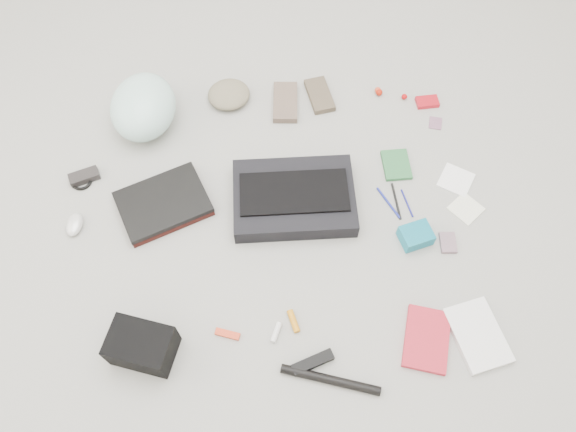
{
  "coord_description": "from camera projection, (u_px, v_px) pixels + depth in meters",
  "views": [
    {
      "loc": [
        -0.08,
        -0.96,
        1.81
      ],
      "look_at": [
        0.0,
        0.0,
        0.05
      ],
      "focal_mm": 35.0,
      "sensor_mm": 36.0,
      "label": 1
    }
  ],
  "objects": [
    {
      "name": "pen_navy",
      "position": [
        407.0,
        203.0,
        2.08
      ],
      "size": [
        0.03,
        0.12,
        0.01
      ],
      "primitive_type": "cylinder",
      "rotation": [
        1.57,
        0.0,
        0.18
      ],
      "color": "navy",
      "rests_on": "ground_plane"
    },
    {
      "name": "bike_pump",
      "position": [
        330.0,
        380.0,
        1.76
      ],
      "size": [
        0.31,
        0.12,
        0.03
      ],
      "primitive_type": "cylinder",
      "rotation": [
        0.0,
        1.57,
        -0.31
      ],
      "color": "black",
      "rests_on": "ground_plane"
    },
    {
      "name": "toiletry_tube_white",
      "position": [
        276.0,
        332.0,
        1.84
      ],
      "size": [
        0.04,
        0.07,
        0.02
      ],
      "primitive_type": "cylinder",
      "rotation": [
        1.57,
        0.0,
        -0.4
      ],
      "color": "silver",
      "rests_on": "ground_plane"
    },
    {
      "name": "laptop_sleeve",
      "position": [
        164.0,
        205.0,
        2.07
      ],
      "size": [
        0.37,
        0.33,
        0.02
      ],
      "primitive_type": "cube",
      "rotation": [
        0.0,
        0.0,
        0.37
      ],
      "color": "#35100E",
      "rests_on": "ground_plane"
    },
    {
      "name": "lollipop_a",
      "position": [
        379.0,
        92.0,
        2.33
      ],
      "size": [
        0.04,
        0.04,
        0.03
      ],
      "primitive_type": "sphere",
      "rotation": [
        0.0,
        0.0,
        0.39
      ],
      "color": "#AA1A08",
      "rests_on": "ground_plane"
    },
    {
      "name": "bike_helmet",
      "position": [
        143.0,
        107.0,
        2.19
      ],
      "size": [
        0.29,
        0.34,
        0.19
      ],
      "primitive_type": "ellipsoid",
      "rotation": [
        0.0,
        0.0,
        -0.13
      ],
      "color": "#C5F6EE",
      "rests_on": "ground_plane"
    },
    {
      "name": "mouse",
      "position": [
        74.0,
        224.0,
        2.02
      ],
      "size": [
        0.07,
        0.1,
        0.04
      ],
      "primitive_type": "ellipsoid",
      "rotation": [
        0.0,
        0.0,
        -0.13
      ],
      "color": "silver",
      "rests_on": "ground_plane"
    },
    {
      "name": "lollipop_c",
      "position": [
        404.0,
        97.0,
        2.32
      ],
      "size": [
        0.03,
        0.03,
        0.02
      ],
      "primitive_type": "sphere",
      "rotation": [
        0.0,
        0.0,
        0.14
      ],
      "color": "#AF090B",
      "rests_on": "ground_plane"
    },
    {
      "name": "beanie",
      "position": [
        229.0,
        94.0,
        2.3
      ],
      "size": [
        0.2,
        0.19,
        0.06
      ],
      "primitive_type": "ellipsoid",
      "rotation": [
        0.0,
        0.0,
        0.2
      ],
      "color": "#797059",
      "rests_on": "ground_plane"
    },
    {
      "name": "pen_black",
      "position": [
        396.0,
        201.0,
        2.09
      ],
      "size": [
        0.01,
        0.15,
        0.01
      ],
      "primitive_type": "cylinder",
      "rotation": [
        1.57,
        0.0,
        0.04
      ],
      "color": "black",
      "rests_on": "ground_plane"
    },
    {
      "name": "stamp_sheet",
      "position": [
        435.0,
        123.0,
        2.26
      ],
      "size": [
        0.07,
        0.07,
        0.0
      ],
      "primitive_type": "cube",
      "rotation": [
        0.0,
        0.0,
        -0.29
      ],
      "color": "#8A5B78",
      "rests_on": "ground_plane"
    },
    {
      "name": "toiletry_tube_orange",
      "position": [
        293.0,
        321.0,
        1.86
      ],
      "size": [
        0.04,
        0.08,
        0.02
      ],
      "primitive_type": "cylinder",
      "rotation": [
        1.57,
        0.0,
        0.25
      ],
      "color": "orange",
      "rests_on": "ground_plane"
    },
    {
      "name": "bag_flap",
      "position": [
        294.0,
        192.0,
        2.02
      ],
      "size": [
        0.39,
        0.19,
        0.01
      ],
      "primitive_type": "cube",
      "rotation": [
        0.0,
        0.0,
        -0.02
      ],
      "color": "black",
      "rests_on": "messenger_bag"
    },
    {
      "name": "napkin_top",
      "position": [
        456.0,
        180.0,
        2.13
      ],
      "size": [
        0.16,
        0.16,
        0.01
      ],
      "primitive_type": "cube",
      "rotation": [
        0.0,
        0.0,
        1.0
      ],
      "color": "white",
      "rests_on": "ground_plane"
    },
    {
      "name": "multitool",
      "position": [
        228.0,
        334.0,
        1.84
      ],
      "size": [
        0.09,
        0.05,
        0.01
      ],
      "primitive_type": "cube",
      "rotation": [
        0.0,
        0.0,
        -0.33
      ],
      "color": "red",
      "rests_on": "ground_plane"
    },
    {
      "name": "laptop",
      "position": [
        163.0,
        202.0,
        2.05
      ],
      "size": [
        0.38,
        0.33,
        0.02
      ],
      "primitive_type": "cube",
      "rotation": [
        0.0,
        0.0,
        0.37
      ],
      "color": "black",
      "rests_on": "laptop_sleeve"
    },
    {
      "name": "pen_blue",
      "position": [
        388.0,
        203.0,
        2.08
      ],
      "size": [
        0.07,
        0.14,
        0.01
      ],
      "primitive_type": "cylinder",
      "rotation": [
        1.57,
        0.0,
        0.44
      ],
      "color": "navy",
      "rests_on": "ground_plane"
    },
    {
      "name": "napkin_bottom",
      "position": [
        466.0,
        209.0,
        2.07
      ],
      "size": [
        0.14,
        0.14,
        0.01
      ],
      "primitive_type": "cube",
      "rotation": [
        0.0,
        0.0,
        0.67
      ],
      "color": "silver",
      "rests_on": "ground_plane"
    },
    {
      "name": "ground_plane",
      "position": [
        288.0,
        223.0,
        2.05
      ],
      "size": [
        4.0,
        4.0,
        0.0
      ],
      "primitive_type": "plane",
      "color": "gray"
    },
    {
      "name": "mitten_right",
      "position": [
        320.0,
        95.0,
        2.32
      ],
      "size": [
        0.12,
        0.19,
        0.03
      ],
      "primitive_type": "cube",
      "rotation": [
        0.0,
        0.0,
        0.18
      ],
      "color": "brown",
      "rests_on": "ground_plane"
    },
    {
      "name": "altoids_tin",
      "position": [
        427.0,
        102.0,
        2.31
      ],
      "size": [
        0.09,
        0.06,
        0.02
      ],
      "primitive_type": "cube",
      "rotation": [
        0.0,
        0.0,
        0.05
      ],
      "color": "red",
      "rests_on": "ground_plane"
    },
    {
      "name": "power_brick",
      "position": [
        84.0,
        177.0,
        2.13
      ],
      "size": [
        0.12,
        0.08,
        0.03
      ],
      "primitive_type": "cube",
      "rotation": [
        0.0,
        0.0,
        0.32
      ],
      "color": "black",
      "rests_on": "ground_plane"
    },
    {
      "name": "cable_coil",
      "position": [
        82.0,
        181.0,
        2.13
      ],
      "size": [
        0.09,
        0.09,
        0.01
      ],
      "primitive_type": "torus",
      "rotation": [
        0.0,
        0.0,
        0.14
      ],
      "color": "black",
      "rests_on": "ground_plane"
    },
    {
      "name": "card_deck",
      "position": [
        448.0,
        243.0,
        2.0
      ],
      "size": [
        0.06,
        0.08,
        0.01
      ],
      "primitive_type": "cube",
      "rotation": [
        0.0,
        0.0,
        -0.08
      ],
      "color": "gray",
      "rests_on": "ground_plane"
    },
    {
      "name": "book_white",
      "position": [
        478.0,
        335.0,
        1.84
      ],
      "size": [
        0.2,
        0.25,
        0.02
      ],
      "primitive_type": "cube",
      "rotation": [
        0.0,
        0.0,
        0.22
      ],
      "color": "silver",
      "rests_on": "ground_plane"
    },
    {
      "name": "messenger_bag",
      "position": [
        294.0,
        198.0,
        2.06
      ],
      "size": [
        0.45,
        0.32,
        0.07
      ],
      "primitive_type": "cube",
      "rotation": [
        0.0,
        0.0,
        -0.02
      ],
      "color": "black",
      "rests_on": "ground_plane"
    },
    {
      "name": "camera_bag",
      "position": [
        142.0,
        346.0,
        1.77
      ],
      "size": [
        0.23,
        0.19,
        0.13
      ],
      "primitive_type": "cube",
      "rotation": [
        0.0,
        0.0,
        -0.33
      ],
      "color": "black",
      "rests_on": "ground_plane"
    },
    {
      "name": "notepad",
      "position": [
        396.0,
        165.0,
        2.16
      ],
      "size": [
        0.1,
        0.14,
        0.02
      ],
      "primitive_type": "cube",
      "rotation": [
        0.0,
        0.0,
        0.01
      ],
      "color": "#276235",
      "rests_on": "ground_plane"
    },
    {
      "name": "u_lock",
      "position": [
        313.0,
        362.0,
        1.79
      ],
      "size": [
        0.14,
        0.08,
        0.03
      ],
      "primitive_type": "cube",
      "rotation": [
        0.0,
        0.0,
        0.33
      ],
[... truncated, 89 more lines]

